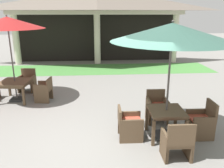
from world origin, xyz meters
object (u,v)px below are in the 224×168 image
(patio_umbrella_near_foreground, at_px, (7,23))
(patio_table_near_foreground, at_px, (15,84))
(patio_chair_near_foreground_east, at_px, (44,90))
(patio_table_mid_left, at_px, (166,114))
(patio_chair_mid_left_north, at_px, (157,107))
(patio_chair_near_foreground_north, at_px, (27,81))
(patio_chair_mid_left_west, at_px, (129,124))
(patio_umbrella_mid_left, at_px, (172,33))
(patio_chair_mid_left_south, at_px, (177,142))
(patio_chair_mid_left_east, at_px, (202,121))

(patio_umbrella_near_foreground, bearing_deg, patio_table_near_foreground, 0.00)
(patio_umbrella_near_foreground, relative_size, patio_chair_near_foreground_east, 3.55)
(patio_table_mid_left, relative_size, patio_chair_mid_left_north, 0.97)
(patio_chair_near_foreground_north, distance_m, patio_chair_mid_left_west, 5.26)
(patio_chair_near_foreground_north, bearing_deg, patio_table_near_foreground, 90.00)
(patio_umbrella_mid_left, distance_m, patio_chair_mid_left_north, 2.35)
(patio_table_near_foreground, distance_m, patio_chair_near_foreground_east, 1.04)
(patio_chair_mid_left_south, relative_size, patio_chair_mid_left_north, 1.01)
(patio_umbrella_near_foreground, bearing_deg, patio_table_mid_left, -32.75)
(patio_umbrella_mid_left, relative_size, patio_chair_mid_left_east, 3.09)
(patio_table_mid_left, relative_size, patio_chair_mid_left_south, 0.96)
(patio_chair_near_foreground_north, bearing_deg, patio_chair_near_foreground_east, 134.75)
(patio_chair_near_foreground_east, bearing_deg, patio_umbrella_mid_left, -121.68)
(patio_chair_mid_left_north, bearing_deg, patio_umbrella_near_foreground, -22.51)
(patio_chair_mid_left_north, bearing_deg, patio_umbrella_mid_left, 90.00)
(patio_table_near_foreground, height_order, patio_chair_near_foreground_east, patio_chair_near_foreground_east)
(patio_chair_mid_left_south, bearing_deg, patio_table_near_foreground, 140.85)
(patio_table_near_foreground, relative_size, patio_chair_mid_left_west, 1.37)
(patio_umbrella_mid_left, xyz_separation_m, patio_chair_mid_left_south, (-0.02, -0.92, -2.18))
(patio_umbrella_mid_left, distance_m, patio_chair_mid_left_west, 2.38)
(patio_chair_near_foreground_north, height_order, patio_chair_mid_left_south, patio_chair_mid_left_south)
(patio_chair_near_foreground_north, height_order, patio_table_mid_left, patio_chair_near_foreground_north)
(patio_chair_mid_left_east, distance_m, patio_chair_mid_left_west, 1.84)
(patio_umbrella_mid_left, xyz_separation_m, patio_chair_mid_left_west, (-0.91, 0.02, -2.20))
(patio_umbrella_near_foreground, bearing_deg, patio_chair_mid_left_west, -38.66)
(patio_chair_mid_left_north, bearing_deg, patio_chair_mid_left_south, 90.00)
(patio_table_near_foreground, bearing_deg, patio_chair_mid_left_east, -28.28)
(patio_chair_mid_left_east, height_order, patio_chair_mid_left_north, patio_chair_mid_left_east)
(patio_chair_near_foreground_north, relative_size, patio_table_mid_left, 1.02)
(patio_table_near_foreground, relative_size, patio_chair_mid_left_east, 1.19)
(patio_chair_near_foreground_east, xyz_separation_m, patio_chair_mid_left_north, (3.54, -1.88, 0.01))
(patio_umbrella_near_foreground, relative_size, patio_chair_mid_left_east, 3.18)
(patio_chair_mid_left_south, bearing_deg, patio_umbrella_mid_left, 90.00)
(patio_chair_mid_left_south, relative_size, patio_chair_mid_left_east, 0.97)
(patio_chair_mid_left_east, bearing_deg, patio_chair_near_foreground_north, 54.64)
(patio_umbrella_near_foreground, height_order, patio_chair_mid_left_south, patio_umbrella_near_foreground)
(patio_chair_mid_left_south, bearing_deg, patio_umbrella_near_foreground, 140.85)
(patio_table_near_foreground, xyz_separation_m, patio_chair_mid_left_west, (3.62, -2.90, -0.24))
(patio_table_near_foreground, distance_m, patio_chair_near_foreground_north, 1.05)
(patio_chair_mid_left_south, height_order, patio_chair_mid_left_north, patio_chair_mid_left_south)
(patio_chair_near_foreground_north, bearing_deg, patio_umbrella_mid_left, 145.03)
(patio_umbrella_mid_left, bearing_deg, patio_chair_mid_left_west, 178.79)
(patio_chair_mid_left_east, bearing_deg, patio_chair_mid_left_west, 90.00)
(patio_umbrella_near_foreground, xyz_separation_m, patio_chair_mid_left_east, (5.46, -2.94, -2.27))
(patio_table_near_foreground, distance_m, patio_chair_mid_left_east, 6.21)
(patio_chair_mid_left_south, bearing_deg, patio_chair_mid_left_west, 134.77)
(patio_chair_near_foreground_north, distance_m, patio_chair_mid_left_east, 6.65)
(patio_table_near_foreground, bearing_deg, patio_umbrella_near_foreground, 180.00)
(patio_umbrella_mid_left, height_order, patio_chair_mid_left_west, patio_umbrella_mid_left)
(patio_chair_near_foreground_east, bearing_deg, patio_chair_mid_left_south, -129.94)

